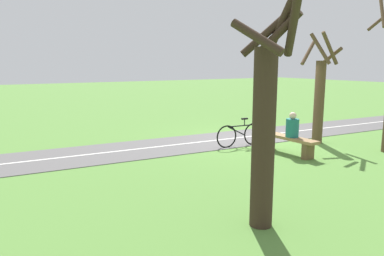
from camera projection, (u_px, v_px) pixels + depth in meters
ground_plane at (257, 141)px, 12.22m from camera, size 80.00×80.00×0.00m
paved_path at (135, 150)px, 10.90m from camera, size 4.48×36.08×0.02m
path_centre_line at (135, 149)px, 10.90m from camera, size 1.94×31.95×0.00m
bench at (288, 141)px, 10.40m from camera, size 1.94×0.45×0.51m
person_seated at (292, 127)px, 10.20m from camera, size 0.37×0.37×0.70m
bicycle at (240, 135)px, 11.31m from camera, size 0.17×1.68×0.88m
backpack at (260, 137)px, 11.72m from camera, size 0.30×0.32×0.44m
tree_near_bench at (319, 94)px, 11.65m from camera, size 1.10×1.11×3.49m
tree_by_path at (266, 118)px, 5.57m from camera, size 1.20×1.16×3.92m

